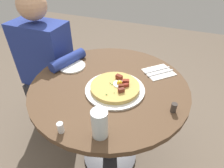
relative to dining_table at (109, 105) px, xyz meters
The scene contains 12 objects.
ground_plane 0.55m from the dining_table, ahead, with size 6.00×6.00×0.00m, color #6B5B4C.
dining_table is the anchor object (origin of this frame).
person_seated 0.62m from the dining_table, 17.04° to the right, with size 0.53×0.36×1.14m.
pizza_plate 0.19m from the dining_table, 139.33° to the left, with size 0.32×0.32×0.01m, color white.
breakfast_pizza 0.20m from the dining_table, 141.34° to the left, with size 0.26×0.26×0.05m.
bread_plate 0.35m from the dining_table, 15.40° to the right, with size 0.17×0.17×0.01m, color white.
napkin 0.37m from the dining_table, 137.48° to the right, with size 0.17×0.14×0.00m, color white.
fork 0.37m from the dining_table, 134.32° to the right, with size 0.18×0.01×0.01m, color silver.
knife 0.37m from the dining_table, 140.63° to the right, with size 0.18×0.01×0.01m, color silver.
water_glass 0.43m from the dining_table, 106.11° to the left, with size 0.07×0.07×0.13m, color silver.
salt_shaker 0.44m from the dining_table, 81.08° to the left, with size 0.03×0.03×0.05m, color white.
pepper_shaker 0.42m from the dining_table, 165.82° to the left, with size 0.03×0.03×0.05m, color #3F3833.
Camera 1 is at (-0.33, 0.80, 1.37)m, focal length 30.69 mm.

